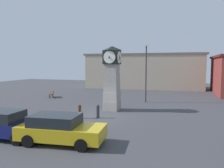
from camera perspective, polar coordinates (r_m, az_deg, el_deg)
name	(u,v)px	position (r m, az deg, el deg)	size (l,w,h in m)	color
ground_plane	(98,117)	(17.59, -3.57, -8.51)	(73.14, 73.14, 0.00)	#424247
clock_tower	(112,78)	(19.65, 0.00, 1.60)	(1.72, 1.83, 5.78)	#9A958B
bollard_near_tower	(80,111)	(17.16, -8.45, -7.02)	(0.25, 0.25, 1.09)	brown
bollard_mid_row	(98,111)	(17.07, -3.71, -7.09)	(0.25, 0.25, 1.06)	#333338
car_near_tower	(3,124)	(13.94, -26.52, -9.34)	(4.67, 2.08, 1.55)	navy
car_by_building	(60,129)	(12.02, -13.45, -11.26)	(4.71, 2.42, 1.52)	gold
bench	(52,93)	(28.68, -15.49, -2.34)	(1.41, 1.58, 0.90)	brown
street_lamp_near_road	(146,69)	(24.13, 8.88, 3.94)	(0.50, 0.24, 6.37)	#333338
warehouse_blue_far	(144,71)	(39.10, 8.28, 3.39)	(20.72, 7.85, 6.03)	#B7A88E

